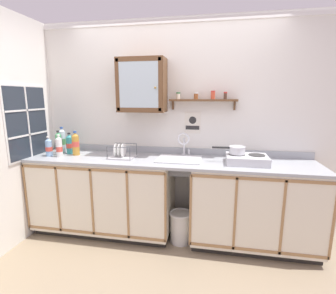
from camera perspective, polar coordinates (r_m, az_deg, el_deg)
The scene contains 21 objects.
floor at distance 3.02m, azimuth -0.90°, elevation -21.81°, with size 6.30×6.30×0.00m, color gray.
back_wall at distance 3.14m, azimuth 1.23°, elevation 4.59°, with size 3.90×0.07×2.55m.
lower_cabinet_run at distance 3.26m, azimuth -14.10°, elevation -10.40°, with size 1.68×0.64×0.92m.
lower_cabinet_run_right at distance 3.02m, azimuth 18.77°, elevation -12.50°, with size 1.36×0.64×0.92m.
countertop at distance 2.87m, azimuth 0.07°, elevation -3.12°, with size 3.26×0.67×0.03m, color #9EA3A8.
backsplash at distance 3.16m, azimuth 1.11°, elevation -0.77°, with size 3.26×0.02×0.08m, color #9EA3A8.
sink at distance 2.90m, azimuth 2.62°, elevation -3.46°, with size 0.50×0.45×0.43m.
hot_plate_stove at distance 2.83m, azimuth 17.35°, elevation -2.66°, with size 0.43×0.34×0.09m.
saucepan at distance 2.82m, azimuth 15.21°, elevation -0.62°, with size 0.35×0.17×0.09m.
bottle_opaque_white_0 at distance 3.25m, azimuth -23.34°, elevation 0.01°, with size 0.07×0.07×0.26m.
bottle_juice_amber_1 at distance 3.26m, azimuth -20.12°, elevation 0.66°, with size 0.09×0.09×0.29m.
bottle_water_clear_2 at distance 3.46m, azimuth -22.74°, elevation 1.31°, with size 0.08×0.08×0.33m.
bottle_water_blue_3 at distance 3.34m, azimuth -25.28°, elevation -0.05°, with size 0.08×0.08×0.24m.
bottle_detergent_teal_4 at distance 3.38m, azimuth -21.30°, elevation 0.59°, with size 0.08×0.08×0.26m.
bottle_soda_green_5 at distance 3.36m, azimuth -23.43°, elevation 0.77°, with size 0.07×0.07×0.30m.
dish_rack at distance 3.00m, azimuth -10.45°, elevation -1.58°, with size 0.29×0.27×0.17m.
wall_cabinet at distance 3.04m, azimuth -5.90°, elevation 13.67°, with size 0.55×0.30×0.61m.
spice_shelf at distance 2.99m, azimuth 7.87°, elevation 10.58°, with size 0.78×0.14×0.22m.
warning_sign at distance 3.08m, azimuth 5.57°, elevation 5.42°, with size 0.19×0.01×0.26m.
window at distance 3.38m, azimuth -29.17°, elevation 4.86°, with size 0.03×0.68×0.86m.
trash_bin at distance 3.04m, azimuth 2.86°, elevation -17.44°, with size 0.26×0.26×0.36m.
Camera 1 is at (0.51, -2.48, 1.65)m, focal length 27.01 mm.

